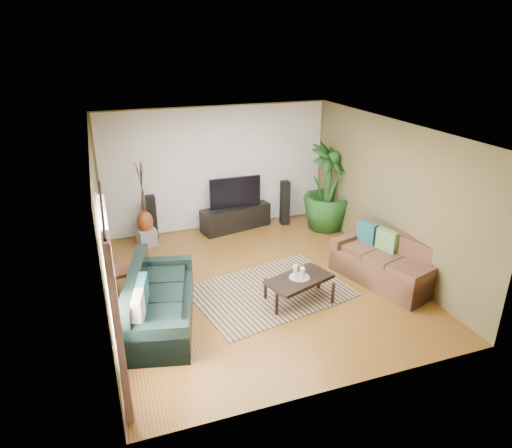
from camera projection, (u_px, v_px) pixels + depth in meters
name	position (u px, v px, depth m)	size (l,w,h in m)	color
floor	(260.00, 283.00, 8.02)	(5.50, 5.50, 0.00)	brown
ceiling	(260.00, 129.00, 6.98)	(5.50, 5.50, 0.00)	white
wall_back	(217.00, 169.00, 9.90)	(5.00, 5.00, 0.00)	brown
wall_front	(343.00, 294.00, 5.10)	(5.00, 5.00, 0.00)	brown
wall_left	(101.00, 232.00, 6.74)	(5.50, 5.50, 0.00)	brown
wall_right	(390.00, 195.00, 8.27)	(5.50, 5.50, 0.00)	brown
backwall_panel	(217.00, 169.00, 9.89)	(4.90, 4.90, 0.00)	white
window_pane	(107.00, 279.00, 5.33)	(1.80, 1.80, 0.00)	white
curtain_near	(118.00, 332.00, 4.79)	(0.08, 0.35, 2.20)	gray
curtain_far	(111.00, 268.00, 6.09)	(0.08, 0.35, 2.20)	gray
curtain_rod	(102.00, 206.00, 5.00)	(0.03, 0.03, 1.90)	black
sofa_left	(161.00, 298.00, 6.78)	(2.08, 0.89, 0.85)	black
sofa_right	(384.00, 260.00, 7.92)	(1.82, 0.82, 0.85)	brown
area_rug	(271.00, 291.00, 7.75)	(2.53, 1.79, 0.01)	tan
coffee_table	(299.00, 289.00, 7.40)	(1.06, 0.58, 0.43)	black
candle_tray	(299.00, 277.00, 7.32)	(0.33, 0.33, 0.01)	gray
candle_tall	(295.00, 271.00, 7.28)	(0.07, 0.07, 0.21)	beige
candle_mid	(303.00, 273.00, 7.26)	(0.07, 0.07, 0.16)	beige
candle_short	(302.00, 271.00, 7.36)	(0.07, 0.07, 0.13)	white
tv_stand	(236.00, 218.00, 10.20)	(1.56, 0.47, 0.52)	black
television	(235.00, 192.00, 9.97)	(1.15, 0.06, 0.68)	black
speaker_left	(152.00, 218.00, 9.55)	(0.18, 0.20, 0.98)	black
speaker_right	(285.00, 203.00, 10.37)	(0.18, 0.20, 1.02)	black
potted_plant	(328.00, 188.00, 9.98)	(1.06, 1.06, 1.89)	#1A4617
plant_pot	(325.00, 222.00, 10.29)	(0.35, 0.35, 0.27)	black
pedestal	(147.00, 237.00, 9.42)	(0.36, 0.36, 0.36)	#969693
vase	(145.00, 222.00, 9.29)	(0.32, 0.32, 0.45)	brown
side_table	(125.00, 281.00, 7.59)	(0.47, 0.47, 0.50)	brown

